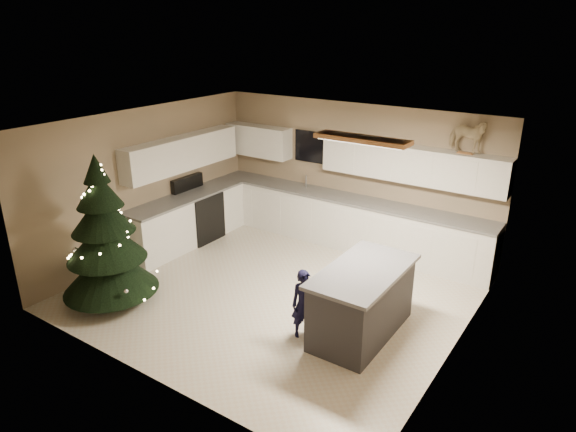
{
  "coord_description": "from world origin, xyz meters",
  "views": [
    {
      "loc": [
        4.11,
        -5.72,
        3.95
      ],
      "look_at": [
        0.0,
        0.35,
        1.15
      ],
      "focal_mm": 32.0,
      "sensor_mm": 36.0,
      "label": 1
    }
  ],
  "objects_px": {
    "rocking_horse": "(467,136)",
    "toddler": "(304,304)",
    "bar_stool": "(340,280)",
    "christmas_tree": "(106,244)",
    "island": "(362,301)"
  },
  "relations": [
    {
      "from": "christmas_tree",
      "to": "rocking_horse",
      "type": "bearing_deg",
      "value": 45.46
    },
    {
      "from": "island",
      "to": "bar_stool",
      "type": "distance_m",
      "value": 0.69
    },
    {
      "from": "toddler",
      "to": "bar_stool",
      "type": "bearing_deg",
      "value": 40.48
    },
    {
      "from": "island",
      "to": "toddler",
      "type": "xyz_separation_m",
      "value": [
        -0.6,
        -0.48,
        -0.0
      ]
    },
    {
      "from": "island",
      "to": "toddler",
      "type": "distance_m",
      "value": 0.77
    },
    {
      "from": "rocking_horse",
      "to": "toddler",
      "type": "bearing_deg",
      "value": 168.63
    },
    {
      "from": "island",
      "to": "bar_stool",
      "type": "xyz_separation_m",
      "value": [
        -0.55,
        0.41,
        -0.03
      ]
    },
    {
      "from": "christmas_tree",
      "to": "toddler",
      "type": "relative_size",
      "value": 2.39
    },
    {
      "from": "bar_stool",
      "to": "toddler",
      "type": "bearing_deg",
      "value": -93.41
    },
    {
      "from": "bar_stool",
      "to": "christmas_tree",
      "type": "xyz_separation_m",
      "value": [
        -2.9,
        -1.75,
        0.48
      ]
    },
    {
      "from": "bar_stool",
      "to": "christmas_tree",
      "type": "height_order",
      "value": "christmas_tree"
    },
    {
      "from": "island",
      "to": "toddler",
      "type": "bearing_deg",
      "value": -141.6
    },
    {
      "from": "bar_stool",
      "to": "rocking_horse",
      "type": "distance_m",
      "value": 3.01
    },
    {
      "from": "rocking_horse",
      "to": "christmas_tree",
      "type": "bearing_deg",
      "value": 142.4
    },
    {
      "from": "bar_stool",
      "to": "toddler",
      "type": "relative_size",
      "value": 0.63
    }
  ]
}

